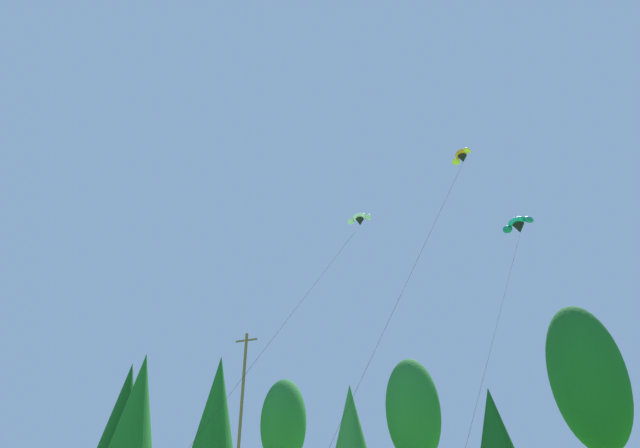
{
  "coord_description": "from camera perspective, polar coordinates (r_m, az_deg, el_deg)",
  "views": [
    {
      "loc": [
        9.21,
        1.38,
        2.3
      ],
      "look_at": [
        -0.92,
        21.41,
        14.18
      ],
      "focal_mm": 26.1,
      "sensor_mm": 36.0,
      "label": 1
    }
  ],
  "objects": [
    {
      "name": "parafoil_kite_mid_orange",
      "position": [
        36.61,
        16.97,
        7.9
      ],
      "size": [
        8.76,
        9.89,
        21.9
      ],
      "color": "orange"
    },
    {
      "name": "treeline_tree_f",
      "position": [
        46.39,
        11.33,
        -21.5
      ],
      "size": [
        4.95,
        4.95,
        11.68
      ],
      "color": "#472D19",
      "rests_on": "ground_plane"
    },
    {
      "name": "treeline_tree_c",
      "position": [
        57.37,
        -12.53,
        -20.73
      ],
      "size": [
        4.71,
        4.71,
        14.14
      ],
      "color": "#472D19",
      "rests_on": "ground_plane"
    },
    {
      "name": "treeline_tree_d",
      "position": [
        52.12,
        -4.5,
        -23.1
      ],
      "size": [
        4.74,
        4.74,
        10.88
      ],
      "color": "#472D19",
      "rests_on": "ground_plane"
    },
    {
      "name": "treeline_tree_e",
      "position": [
        47.44,
        3.78,
        -23.34
      ],
      "size": [
        3.72,
        3.72,
        9.62
      ],
      "color": "#472D19",
      "rests_on": "ground_plane"
    },
    {
      "name": "parafoil_kite_far_teal",
      "position": [
        49.02,
        23.11,
        -0.09
      ],
      "size": [
        6.48,
        20.23,
        22.47
      ],
      "color": "teal"
    },
    {
      "name": "parafoil_kite_high_white",
      "position": [
        41.22,
        4.86,
        0.57
      ],
      "size": [
        2.49,
        19.94,
        20.91
      ],
      "color": "white"
    },
    {
      "name": "treeline_tree_h",
      "position": [
        46.35,
        29.92,
        -15.85
      ],
      "size": [
        5.9,
        5.9,
        15.17
      ],
      "color": "#472D19",
      "rests_on": "ground_plane"
    },
    {
      "name": "treeline_tree_a",
      "position": [
        64.94,
        -22.87,
        -20.09
      ],
      "size": [
        4.72,
        4.72,
        14.17
      ],
      "color": "#472D19",
      "rests_on": "ground_plane"
    },
    {
      "name": "treeline_tree_g",
      "position": [
        41.64,
        20.59,
        -22.45
      ],
      "size": [
        3.39,
        3.39,
        8.15
      ],
      "color": "#472D19",
      "rests_on": "ground_plane"
    },
    {
      "name": "utility_pole",
      "position": [
        41.78,
        -9.61,
        -21.4
      ],
      "size": [
        2.2,
        0.26,
        12.99
      ],
      "color": "brown",
      "rests_on": "ground_plane"
    },
    {
      "name": "treeline_tree_b",
      "position": [
        60.14,
        -21.38,
        -19.66
      ],
      "size": [
        4.79,
        4.79,
        14.51
      ],
      "color": "#472D19",
      "rests_on": "ground_plane"
    }
  ]
}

